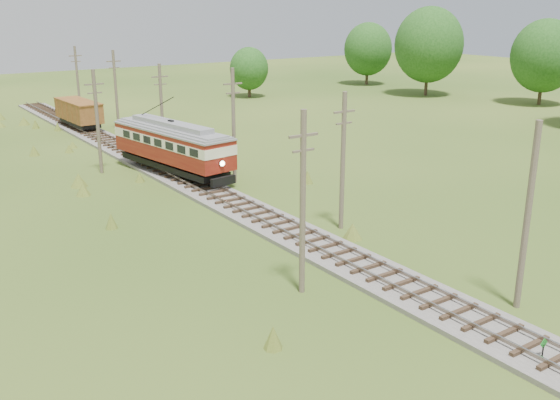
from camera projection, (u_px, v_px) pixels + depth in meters
railbed_main at (182, 178)px, 50.19m from camera, size 3.60×96.00×0.57m
switch_marker at (543, 348)px, 24.38m from camera, size 0.45×0.06×1.08m
streetcar at (172, 143)px, 50.60m from camera, size 5.01×13.40×6.06m
gondola at (79, 112)px, 70.13m from camera, size 3.08×8.49×2.78m
gravel_pile at (162, 141)px, 62.29m from camera, size 3.39×3.59×1.23m
utility_pole_r_1 at (527, 218)px, 27.80m from camera, size 0.30×0.30×8.80m
utility_pole_r_2 at (343, 160)px, 38.13m from camera, size 1.60×0.30×8.60m
utility_pole_r_3 at (234, 125)px, 48.24m from camera, size 1.60×0.30×9.00m
utility_pole_r_4 at (162, 108)px, 58.46m from camera, size 1.60×0.30×8.40m
utility_pole_r_5 at (116, 90)px, 68.83m from camera, size 1.60×0.30×8.90m
utility_pole_r_6 at (78, 80)px, 78.98m from camera, size 1.60×0.30×8.70m
utility_pole_l_a at (303, 202)px, 29.29m from camera, size 1.60×0.30×9.00m
utility_pole_l_b at (97, 121)px, 51.22m from camera, size 1.60×0.30×8.60m
tree_right_3 at (545, 56)px, 86.97m from camera, size 9.24×9.24×11.90m
tree_right_4 at (429, 45)px, 96.04m from camera, size 10.50×10.50×13.53m
tree_right_5 at (368, 49)px, 110.17m from camera, size 8.40×8.40×10.82m
tree_mid_b at (249, 69)px, 95.09m from camera, size 5.88×5.88×7.57m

